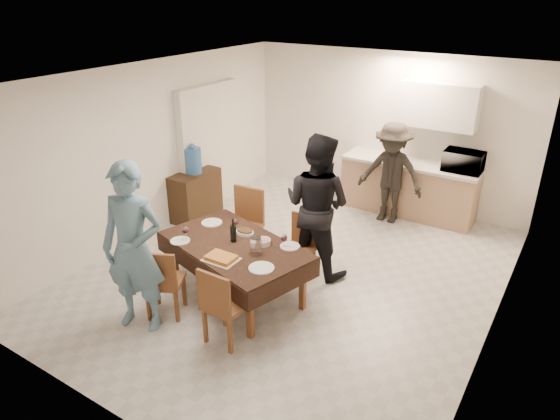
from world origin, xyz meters
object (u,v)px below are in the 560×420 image
at_px(dining_table, 235,246).
at_px(water_pitcher, 256,246).
at_px(console, 196,195).
at_px(person_near, 133,248).
at_px(savoury_tart, 221,258).
at_px(water_jug, 193,161).
at_px(wine_bottle, 233,230).
at_px(person_kitchen, 391,173).
at_px(microwave, 464,161).
at_px(person_far, 317,206).

height_order(dining_table, water_pitcher, water_pitcher).
bearing_deg(console, person_near, -61.28).
relative_size(dining_table, savoury_tart, 5.26).
distance_m(dining_table, water_pitcher, 0.38).
height_order(water_pitcher, savoury_tart, water_pitcher).
relative_size(water_jug, wine_bottle, 1.38).
relative_size(water_pitcher, person_kitchen, 0.12).
bearing_deg(water_jug, wine_bottle, -37.03).
bearing_deg(person_near, wine_bottle, 47.47).
distance_m(water_pitcher, savoury_tart, 0.42).
bearing_deg(savoury_tart, microwave, 66.88).
relative_size(wine_bottle, microwave, 0.51).
bearing_deg(person_near, dining_table, 44.27).
relative_size(microwave, person_near, 0.30).
height_order(water_jug, microwave, microwave).
bearing_deg(water_jug, person_kitchen, 30.71).
xyz_separation_m(wine_bottle, person_near, (-0.50, -1.10, 0.11)).
bearing_deg(console, savoury_tart, -42.32).
xyz_separation_m(wine_bottle, savoury_tart, (0.15, -0.43, -0.12)).
bearing_deg(person_kitchen, savoury_tart, -101.22).
relative_size(console, water_pitcher, 4.22).
xyz_separation_m(savoury_tart, person_near, (-0.65, -0.67, 0.24)).
height_order(console, water_pitcher, water_pitcher).
distance_m(console, person_near, 2.93).
height_order(console, person_near, person_near).
height_order(microwave, person_kitchen, person_kitchen).
xyz_separation_m(water_jug, savoury_tart, (2.03, -1.85, -0.26)).
distance_m(water_pitcher, person_kitchen, 3.16).
height_order(wine_bottle, savoury_tart, wine_bottle).
xyz_separation_m(microwave, person_kitchen, (-0.98, -0.45, -0.25)).
distance_m(water_pitcher, microwave, 3.86).
height_order(wine_bottle, microwave, microwave).
bearing_deg(dining_table, console, 158.22).
relative_size(console, person_near, 0.44).
relative_size(console, person_far, 0.45).
distance_m(water_jug, person_far, 2.52).
bearing_deg(water_jug, microwave, 29.15).
relative_size(dining_table, water_jug, 4.98).
bearing_deg(water_pitcher, microwave, 68.37).
relative_size(dining_table, person_kitchen, 1.24).
distance_m(dining_table, savoury_tart, 0.40).
xyz_separation_m(dining_table, water_jug, (-1.93, 1.47, 0.32)).
bearing_deg(wine_bottle, console, 142.97).
relative_size(microwave, person_kitchen, 0.36).
xyz_separation_m(wine_bottle, person_kitchen, (0.84, 3.03, -0.04)).
bearing_deg(microwave, wine_bottle, 62.40).
height_order(console, person_far, person_far).
bearing_deg(person_kitchen, dining_table, -104.32).
bearing_deg(wine_bottle, savoury_tart, -70.77).
xyz_separation_m(savoury_tart, person_kitchen, (0.69, 3.46, 0.09)).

